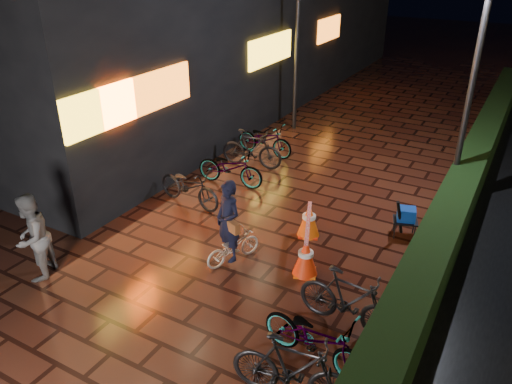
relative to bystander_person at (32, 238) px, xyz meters
The scene contains 10 objects.
ground 3.38m from the bystander_person, 14.55° to the left, with size 80.00×80.00×0.00m, color #381911.
hedge 10.95m from the bystander_person, 53.75° to the left, with size 0.70×20.00×1.00m, color black.
bystander_person is the anchor object (origin of this frame).
lamp_post_hedge 9.60m from the bystander_person, 48.49° to the left, with size 0.49×0.28×5.30m.
lamp_post_sf 10.23m from the bystander_person, 86.92° to the left, with size 0.48×0.15×4.96m.
cyclist 3.65m from the bystander_person, 36.86° to the left, with size 0.87×1.31×1.77m.
traffic_barrier 5.23m from the bystander_person, 38.15° to the left, with size 1.06×1.87×0.77m.
cart_assembly 7.45m from the bystander_person, 40.75° to the left, with size 0.61×0.65×0.96m.
parked_bikes_storefront 5.78m from the bystander_person, 81.37° to the left, with size 2.16×4.49×1.07m.
parked_bikes_hedge 5.52m from the bystander_person, ahead, with size 2.01×2.46×1.07m.
Camera 1 is at (4.24, -5.59, 5.68)m, focal length 35.00 mm.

